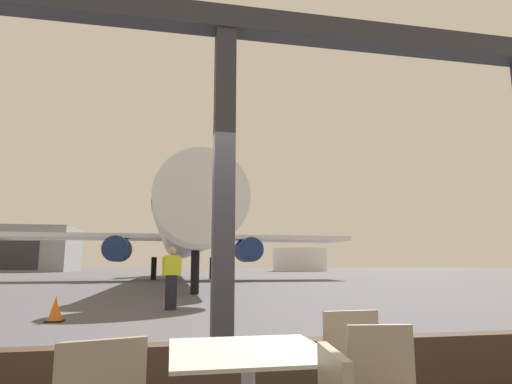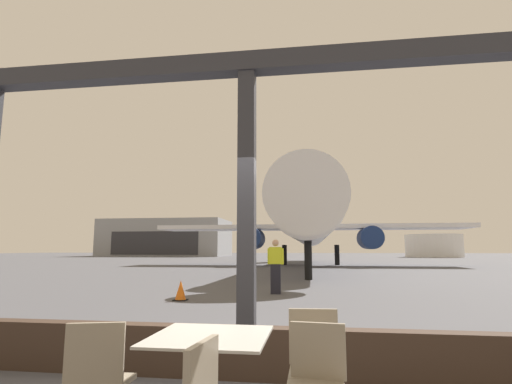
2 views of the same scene
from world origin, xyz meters
The scene contains 7 objects.
ground_plane centered at (0.00, 40.00, 0.00)m, with size 220.00×220.00×0.00m, color #4C4C51.
window_frame centered at (0.00, 0.00, 1.43)m, with size 7.28×0.24×3.83m.
cafe_chair_window_right centered at (0.76, -1.26, 0.56)m, with size 0.41×0.41×0.94m.
airplane centered at (0.53, 29.45, 3.67)m, with size 27.29×37.23×10.53m.
ground_crew_worker centered at (-0.45, 8.42, 0.90)m, with size 0.55×0.24×1.74m.
traffic_cone centered at (-2.95, 6.39, 0.26)m, with size 0.36×0.36×0.56m.
fuel_storage_tank centered at (22.71, 72.24, 2.06)m, with size 9.95×9.95×4.12m, color white.
Camera 1 is at (-0.47, -4.01, 1.25)m, focal length 29.91 mm.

